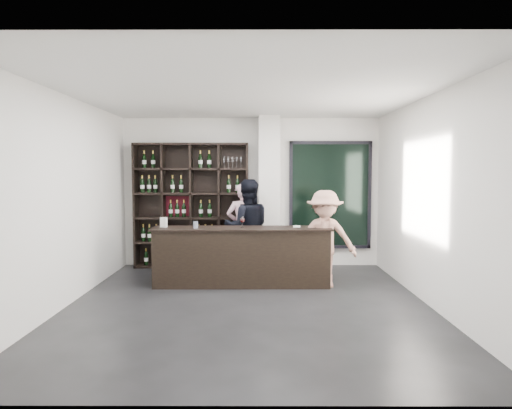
{
  "coord_description": "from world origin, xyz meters",
  "views": [
    {
      "loc": [
        0.13,
        -6.22,
        1.84
      ],
      "look_at": [
        0.1,
        1.1,
        1.32
      ],
      "focal_mm": 32.0,
      "sensor_mm": 36.0,
      "label": 1
    }
  ],
  "objects_px": {
    "taster_pink": "(243,227)",
    "taster_black": "(247,227)",
    "wine_shelf": "(192,206)",
    "customer": "(325,239)",
    "tasting_counter": "(242,256)"
  },
  "relations": [
    {
      "from": "tasting_counter",
      "to": "taster_pink",
      "type": "height_order",
      "value": "taster_pink"
    },
    {
      "from": "taster_pink",
      "to": "customer",
      "type": "relative_size",
      "value": 1.06
    },
    {
      "from": "tasting_counter",
      "to": "taster_pink",
      "type": "relative_size",
      "value": 1.76
    },
    {
      "from": "tasting_counter",
      "to": "taster_pink",
      "type": "bearing_deg",
      "value": 90.7
    },
    {
      "from": "tasting_counter",
      "to": "taster_pink",
      "type": "xyz_separation_m",
      "value": [
        -0.02,
        1.11,
        0.34
      ]
    },
    {
      "from": "taster_pink",
      "to": "taster_black",
      "type": "bearing_deg",
      "value": 93.64
    },
    {
      "from": "taster_pink",
      "to": "taster_black",
      "type": "xyz_separation_m",
      "value": [
        0.1,
        -0.36,
        0.04
      ]
    },
    {
      "from": "wine_shelf",
      "to": "customer",
      "type": "height_order",
      "value": "wine_shelf"
    },
    {
      "from": "tasting_counter",
      "to": "taster_black",
      "type": "bearing_deg",
      "value": 83.96
    },
    {
      "from": "tasting_counter",
      "to": "wine_shelf",
      "type": "bearing_deg",
      "value": 124.5
    },
    {
      "from": "wine_shelf",
      "to": "tasting_counter",
      "type": "xyz_separation_m",
      "value": [
        1.02,
        -1.47,
        -0.72
      ]
    },
    {
      "from": "taster_pink",
      "to": "customer",
      "type": "xyz_separation_m",
      "value": [
        1.36,
        -1.16,
        -0.04
      ]
    },
    {
      "from": "wine_shelf",
      "to": "customer",
      "type": "xyz_separation_m",
      "value": [
        2.36,
        -1.52,
        -0.42
      ]
    },
    {
      "from": "wine_shelf",
      "to": "customer",
      "type": "relative_size",
      "value": 1.54
    },
    {
      "from": "wine_shelf",
      "to": "taster_pink",
      "type": "bearing_deg",
      "value": -19.76
    }
  ]
}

